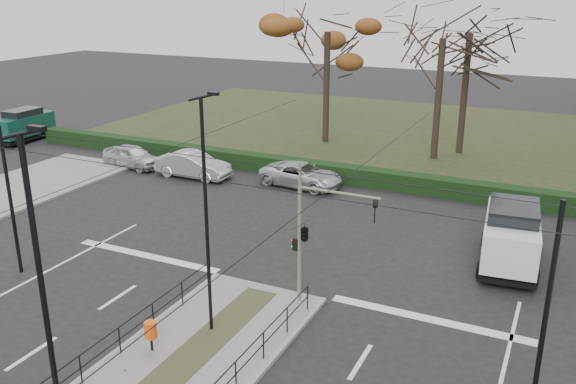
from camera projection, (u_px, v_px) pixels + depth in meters
The scene contains 17 objects.
ground at pixel (194, 358), 18.77m from camera, with size 140.00×140.00×0.00m, color black.
park at pixel (357, 128), 48.53m from camera, with size 38.00×26.00×0.10m, color #232D16.
hedge at pixel (283, 166), 36.94m from camera, with size 38.00×1.00×1.00m, color black.
median_railing at pixel (138, 377), 16.23m from camera, with size 4.14×13.24×0.92m.
catenary at pixel (218, 237), 19.05m from camera, with size 20.00×34.00×6.00m.
traffic_light at pixel (307, 232), 20.98m from camera, with size 3.15×1.81×4.63m.
litter_bin at pixel (151, 330), 18.69m from camera, with size 0.38×0.38×0.99m.
streetlamp_median_near at pixel (47, 320), 12.47m from camera, with size 0.70×0.14×8.35m.
streetlamp_median_far at pixel (207, 216), 18.78m from camera, with size 0.66×0.13×7.86m.
parked_car_first at pixel (132, 156), 38.22m from camera, with size 1.66×4.13×1.41m, color #B5B8BE.
parked_car_second at pixel (193, 165), 36.14m from camera, with size 1.61×4.61×1.52m, color #B5B8BE.
parked_car_fourth at pixel (301, 175), 34.56m from camera, with size 2.21×4.79×1.33m, color #B5B8BE.
white_van at pixel (511, 234), 24.61m from camera, with size 2.62×5.15×2.60m.
green_van at pixel (24, 124), 44.47m from camera, with size 2.06×4.69×2.36m.
rust_tree at pixel (328, 32), 41.84m from camera, with size 7.19×7.19×10.18m.
bare_tree_center at pixel (469, 42), 39.04m from camera, with size 7.98×7.98×10.46m.
bare_tree_near at pixel (442, 48), 37.81m from camera, with size 6.47×6.47×10.20m.
Camera 1 is at (9.56, -13.30, 10.89)m, focal length 38.00 mm.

